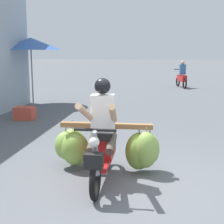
{
  "coord_description": "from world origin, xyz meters",
  "views": [
    {
      "loc": [
        0.37,
        -4.45,
        2.0
      ],
      "look_at": [
        -0.49,
        1.26,
        0.9
      ],
      "focal_mm": 53.45,
      "sensor_mm": 36.0,
      "label": 1
    }
  ],
  "objects_px": {
    "produce_crate": "(25,113)",
    "market_umbrella_near_shop": "(31,44)",
    "motorbike_distant_ahead_left": "(182,77)",
    "motorbike_main_loaded": "(105,145)"
  },
  "relations": [
    {
      "from": "market_umbrella_near_shop",
      "to": "produce_crate",
      "type": "relative_size",
      "value": 4.26
    },
    {
      "from": "motorbike_main_loaded",
      "to": "produce_crate",
      "type": "height_order",
      "value": "motorbike_main_loaded"
    },
    {
      "from": "motorbike_main_loaded",
      "to": "produce_crate",
      "type": "relative_size",
      "value": 3.26
    },
    {
      "from": "motorbike_distant_ahead_left",
      "to": "market_umbrella_near_shop",
      "type": "height_order",
      "value": "market_umbrella_near_shop"
    },
    {
      "from": "market_umbrella_near_shop",
      "to": "produce_crate",
      "type": "distance_m",
      "value": 3.23
    },
    {
      "from": "produce_crate",
      "to": "motorbike_distant_ahead_left",
      "type": "bearing_deg",
      "value": 60.86
    },
    {
      "from": "produce_crate",
      "to": "market_umbrella_near_shop",
      "type": "bearing_deg",
      "value": 106.3
    },
    {
      "from": "market_umbrella_near_shop",
      "to": "produce_crate",
      "type": "height_order",
      "value": "market_umbrella_near_shop"
    },
    {
      "from": "market_umbrella_near_shop",
      "to": "produce_crate",
      "type": "xyz_separation_m",
      "value": [
        0.71,
        -2.44,
        -1.99
      ]
    },
    {
      "from": "motorbike_distant_ahead_left",
      "to": "produce_crate",
      "type": "distance_m",
      "value": 10.06
    }
  ]
}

